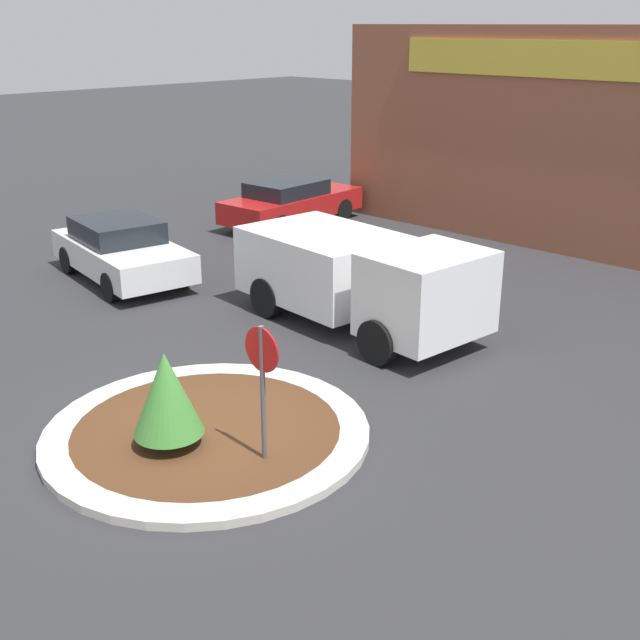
# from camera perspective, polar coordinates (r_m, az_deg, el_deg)

# --- Properties ---
(ground_plane) EXTENTS (120.00, 120.00, 0.00)m
(ground_plane) POSITION_cam_1_polar(r_m,az_deg,el_deg) (12.08, -8.02, -8.16)
(ground_plane) COLOR #2D2D30
(traffic_island) EXTENTS (4.80, 4.80, 0.13)m
(traffic_island) POSITION_cam_1_polar(r_m,az_deg,el_deg) (12.05, -8.03, -7.89)
(traffic_island) COLOR #BCB7AD
(traffic_island) RESTS_ON ground_plane
(stop_sign) EXTENTS (0.62, 0.07, 2.06)m
(stop_sign) POSITION_cam_1_polar(r_m,az_deg,el_deg) (10.60, -4.12, -3.74)
(stop_sign) COLOR #4C4C51
(stop_sign) RESTS_ON ground_plane
(island_shrub) EXTENTS (0.99, 0.99, 1.41)m
(island_shrub) POSITION_cam_1_polar(r_m,az_deg,el_deg) (11.31, -10.86, -5.15)
(island_shrub) COLOR brown
(island_shrub) RESTS_ON traffic_island
(utility_truck) EXTENTS (5.44, 2.74, 1.90)m
(utility_truck) POSITION_cam_1_polar(r_m,az_deg,el_deg) (15.84, 2.71, 3.20)
(utility_truck) COLOR white
(utility_truck) RESTS_ON ground_plane
(storefront_building) EXTENTS (14.90, 6.07, 5.70)m
(storefront_building) POSITION_cam_1_polar(r_m,az_deg,el_deg) (24.22, 20.84, 12.26)
(storefront_building) COLOR #93563D
(storefront_building) RESTS_ON ground_plane
(parked_sedan_red) EXTENTS (2.05, 4.64, 1.37)m
(parked_sedan_red) POSITION_cam_1_polar(r_m,az_deg,el_deg) (24.20, -2.08, 8.39)
(parked_sedan_red) COLOR #B21919
(parked_sedan_red) RESTS_ON ground_plane
(parked_sedan_white) EXTENTS (4.50, 2.58, 1.43)m
(parked_sedan_white) POSITION_cam_1_polar(r_m,az_deg,el_deg) (19.46, -13.95, 4.86)
(parked_sedan_white) COLOR silver
(parked_sedan_white) RESTS_ON ground_plane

